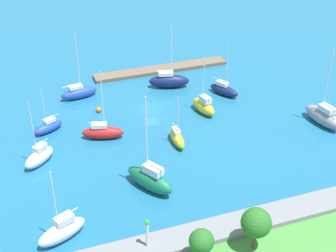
# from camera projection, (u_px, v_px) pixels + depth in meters

# --- Properties ---
(water) EXTENTS (160.00, 160.00, 0.00)m
(water) POSITION_uv_depth(u_px,v_px,m) (151.00, 109.00, 81.80)
(water) COLOR #1E668C
(water) RESTS_ON ground
(pier_dock) EXTENTS (26.98, 3.18, 0.68)m
(pier_dock) POSITION_uv_depth(u_px,v_px,m) (161.00, 69.00, 94.94)
(pier_dock) COLOR brown
(pier_dock) RESTS_ON ground
(breakwater) EXTENTS (73.74, 3.65, 1.44)m
(breakwater) POSITION_uv_depth(u_px,v_px,m) (234.00, 228.00, 55.85)
(breakwater) COLOR gray
(breakwater) RESTS_ON ground
(harbor_beacon) EXTENTS (0.56, 0.56, 3.73)m
(harbor_beacon) POSITION_uv_depth(u_px,v_px,m) (147.00, 231.00, 51.30)
(harbor_beacon) COLOR silver
(harbor_beacon) RESTS_ON breakwater
(park_tree_east) EXTENTS (2.67, 2.67, 4.52)m
(park_tree_east) POSITION_uv_depth(u_px,v_px,m) (201.00, 241.00, 49.42)
(park_tree_east) COLOR brown
(park_tree_east) RESTS_ON shoreline_park
(park_tree_midwest) EXTENTS (3.35, 3.35, 5.28)m
(park_tree_midwest) POSITION_uv_depth(u_px,v_px,m) (256.00, 223.00, 51.18)
(park_tree_midwest) COLOR brown
(park_tree_midwest) RESTS_ON shoreline_park
(sailboat_white_lone_south) EXTENTS (5.27, 4.92, 10.10)m
(sailboat_white_lone_south) POSITION_uv_depth(u_px,v_px,m) (39.00, 157.00, 67.44)
(sailboat_white_lone_south) COLOR white
(sailboat_white_lone_south) RESTS_ON water
(sailboat_yellow_by_breakwater) EXTENTS (3.06, 5.88, 10.07)m
(sailboat_yellow_by_breakwater) POSITION_uv_depth(u_px,v_px,m) (204.00, 106.00, 80.06)
(sailboat_yellow_by_breakwater) COLOR yellow
(sailboat_yellow_by_breakwater) RESTS_ON water
(sailboat_blue_east_end) EXTENTS (5.32, 3.79, 7.48)m
(sailboat_blue_east_end) POSITION_uv_depth(u_px,v_px,m) (48.00, 127.00, 74.96)
(sailboat_blue_east_end) COLOR #2347B2
(sailboat_blue_east_end) RESTS_ON water
(sailboat_navy_west_end) EXTENTS (4.49, 6.03, 9.77)m
(sailboat_navy_west_end) POSITION_uv_depth(u_px,v_px,m) (224.00, 90.00, 85.81)
(sailboat_navy_west_end) COLOR #141E4C
(sailboat_navy_west_end) RESTS_ON water
(sailboat_gray_center_basin) EXTENTS (3.49, 7.73, 12.77)m
(sailboat_gray_center_basin) POSITION_uv_depth(u_px,v_px,m) (323.00, 116.00, 76.77)
(sailboat_gray_center_basin) COLOR gray
(sailboat_gray_center_basin) RESTS_ON water
(sailboat_green_mid_basin) EXTENTS (5.72, 7.63, 13.59)m
(sailboat_green_mid_basin) POSITION_uv_depth(u_px,v_px,m) (150.00, 179.00, 62.42)
(sailboat_green_mid_basin) COLOR #19724C
(sailboat_green_mid_basin) RESTS_ON water
(sailboat_red_outer_mooring) EXTENTS (6.68, 3.91, 11.35)m
(sailboat_red_outer_mooring) POSITION_uv_depth(u_px,v_px,m) (103.00, 132.00, 73.23)
(sailboat_red_outer_mooring) COLOR red
(sailboat_red_outer_mooring) RESTS_ON water
(sailboat_white_far_north) EXTENTS (6.40, 4.31, 9.81)m
(sailboat_white_far_north) POSITION_uv_depth(u_px,v_px,m) (62.00, 231.00, 54.65)
(sailboat_white_far_north) COLOR white
(sailboat_white_far_north) RESTS_ON water
(sailboat_yellow_inner_mooring) EXTENTS (1.70, 5.38, 8.10)m
(sailboat_yellow_inner_mooring) POSITION_uv_depth(u_px,v_px,m) (177.00, 138.00, 72.04)
(sailboat_yellow_inner_mooring) COLOR yellow
(sailboat_yellow_inner_mooring) RESTS_ON water
(sailboat_blue_off_beacon) EXTENTS (6.82, 2.99, 12.21)m
(sailboat_blue_off_beacon) POSITION_uv_depth(u_px,v_px,m) (79.00, 92.00, 84.64)
(sailboat_blue_off_beacon) COLOR #2347B2
(sailboat_blue_off_beacon) RESTS_ON water
(sailboat_navy_lone_north) EXTENTS (7.82, 4.62, 11.81)m
(sailboat_navy_lone_north) POSITION_uv_depth(u_px,v_px,m) (169.00, 81.00, 88.23)
(sailboat_navy_lone_north) COLOR #141E4C
(sailboat_navy_lone_north) RESTS_ON water
(mooring_buoy_orange) EXTENTS (0.89, 0.89, 0.89)m
(mooring_buoy_orange) POSITION_uv_depth(u_px,v_px,m) (99.00, 110.00, 80.62)
(mooring_buoy_orange) COLOR orange
(mooring_buoy_orange) RESTS_ON water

